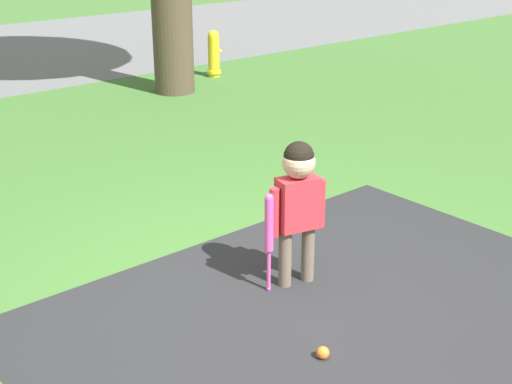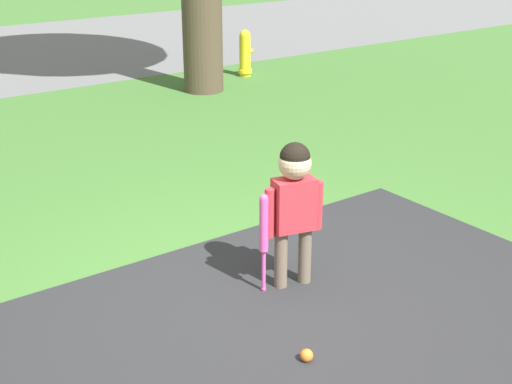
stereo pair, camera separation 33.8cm
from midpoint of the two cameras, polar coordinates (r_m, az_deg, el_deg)
The scene contains 5 objects.
ground_plane at distance 4.35m, azimuth 2.10°, elevation -9.61°, with size 60.00×60.00×0.00m, color #3D6B2D.
child at distance 4.40m, azimuth 5.28°, elevation -0.26°, with size 0.38×0.21×0.96m.
baseball_bat at distance 4.37m, azimuth 2.85°, elevation -3.03°, with size 0.06×0.06×0.66m.
sports_ball at distance 3.93m, azimuth 6.59°, elevation -12.91°, with size 0.07×0.07×0.07m.
fire_hydrant at distance 10.40m, azimuth 0.07°, elevation 11.01°, with size 0.23×0.20×0.66m.
Camera 2 is at (-2.18, -3.01, 2.26)m, focal length 50.00 mm.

